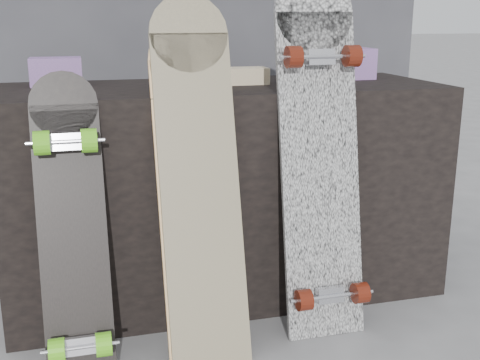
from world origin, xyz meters
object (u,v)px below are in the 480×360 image
object	(u,v)px
longboard_celtic	(198,167)
longboard_cascadia	(320,150)
longboard_geisha	(195,182)
vendor_table	(225,190)
skateboard_dark	(72,223)

from	to	relation	value
longboard_celtic	longboard_cascadia	xyz separation A→B (m)	(0.41, 0.02, 0.03)
longboard_geisha	longboard_cascadia	xyz separation A→B (m)	(0.42, 0.01, 0.08)
vendor_table	longboard_geisha	distance (m)	0.44
longboard_geisha	skateboard_dark	distance (m)	0.39
vendor_table	skateboard_dark	size ratio (longest dim) A/B	1.79
longboard_celtic	skateboard_dark	world-z (taller)	longboard_celtic
vendor_table	skateboard_dark	distance (m)	0.70
longboard_geisha	skateboard_dark	xyz separation A→B (m)	(-0.38, -0.04, -0.09)
longboard_geisha	longboard_cascadia	size ratio (longest dim) A/B	0.86
longboard_geisha	longboard_celtic	xyz separation A→B (m)	(0.01, -0.00, 0.05)
longboard_geisha	skateboard_dark	bearing A→B (deg)	-173.86
vendor_table	skateboard_dark	world-z (taller)	skateboard_dark
vendor_table	longboard_celtic	world-z (taller)	longboard_celtic
longboard_cascadia	skateboard_dark	world-z (taller)	longboard_cascadia
longboard_cascadia	skateboard_dark	distance (m)	0.82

